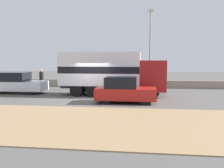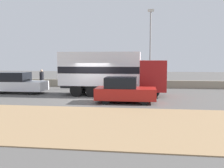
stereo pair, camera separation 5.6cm
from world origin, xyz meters
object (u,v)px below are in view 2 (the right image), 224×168
at_px(box_truck, 110,71).
at_px(pedestrian, 42,79).
at_px(street_lamp, 150,44).
at_px(car_hatchback, 124,90).
at_px(car_sedan_second, 17,83).

distance_m(box_truck, pedestrian, 7.94).
xyz_separation_m(street_lamp, pedestrian, (-10.16, -0.84, -3.25)).
relative_size(car_hatchback, car_sedan_second, 0.83).
distance_m(street_lamp, box_truck, 5.85).
xyz_separation_m(street_lamp, car_hatchback, (-1.76, -7.53, -3.41)).
distance_m(car_hatchback, pedestrian, 10.74).
distance_m(box_truck, car_hatchback, 3.61).
relative_size(street_lamp, box_truck, 0.91).
relative_size(box_truck, pedestrian, 4.39).
bearing_deg(pedestrian, street_lamp, 4.71).
bearing_deg(pedestrian, box_truck, -26.63).
bearing_deg(car_sedan_second, car_hatchback, -20.24).
height_order(street_lamp, pedestrian, street_lamp).
bearing_deg(car_hatchback, car_sedan_second, 159.76).
height_order(street_lamp, box_truck, street_lamp).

